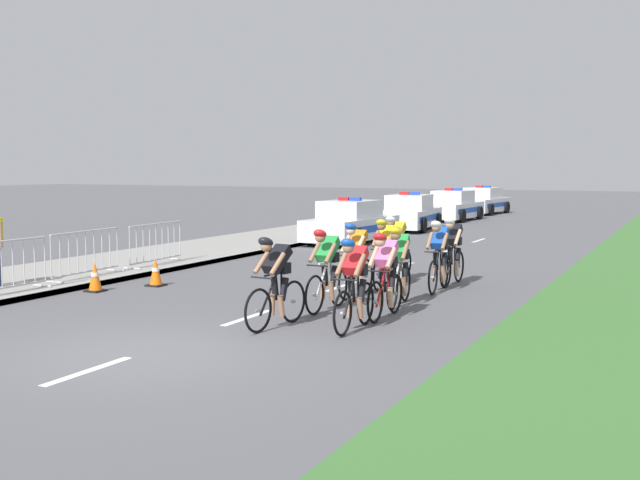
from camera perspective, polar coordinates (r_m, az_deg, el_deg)
name	(u,v)px	position (r m, az deg, el deg)	size (l,w,h in m)	color
ground_plane	(142,353)	(11.55, -12.83, -8.03)	(160.00, 160.00, 0.00)	#56565B
sidewalk_slab	(246,243)	(26.74, -5.40, -0.20)	(3.87, 60.00, 0.12)	gray
kerb_edge	(294,245)	(25.83, -1.88, -0.36)	(0.16, 60.00, 0.13)	#9E9E99
lane_markings_centre	(375,275)	(19.19, 4.03, -2.56)	(0.14, 21.60, 0.01)	white
cyclist_lead	(275,281)	(12.85, -3.27, -2.98)	(0.45, 1.72, 1.56)	black
cyclist_second	(354,283)	(12.64, 2.51, -3.12)	(0.42, 1.72, 1.56)	black
cyclist_third	(327,268)	(14.36, 0.48, -2.08)	(0.42, 1.72, 1.56)	black
cyclist_fourth	(385,274)	(13.68, 4.78, -2.48)	(0.42, 1.72, 1.56)	black
cyclist_fifth	(356,259)	(15.91, 2.63, -1.36)	(0.42, 1.72, 1.56)	black
cyclist_sixth	(399,265)	(14.93, 5.78, -1.82)	(0.45, 1.72, 1.56)	black
cyclist_seventh	(385,252)	(17.12, 4.75, -0.89)	(0.44, 1.72, 1.56)	black
cyclist_eighth	(439,255)	(16.77, 8.65, -1.07)	(0.43, 1.72, 1.56)	black
cyclist_ninth	(396,248)	(18.12, 5.53, -0.55)	(0.44, 1.72, 1.56)	black
cyclist_tenth	(453,250)	(17.73, 9.65, -0.73)	(0.42, 1.72, 1.56)	black
police_car_nearest	(351,223)	(27.15, 2.26, 1.22)	(2.18, 4.49, 1.59)	silver
police_car_second	(410,214)	(32.85, 6.56, 1.91)	(2.27, 4.53, 1.59)	silver
police_car_third	(453,207)	(38.98, 9.70, 2.41)	(2.17, 4.48, 1.59)	silver
police_car_furthest	(483,202)	(44.67, 11.82, 2.74)	(2.30, 4.54, 1.59)	white
crowd_barrier_front	(2,268)	(16.76, -22.20, -1.89)	(0.51, 2.32, 1.07)	#B7BABF
crowd_barrier_middle	(86,254)	(18.74, -16.69, -0.99)	(0.62, 2.32, 1.07)	#B7BABF
crowd_barrier_rear	(156,244)	(20.69, -11.86, -0.29)	(0.65, 2.32, 1.07)	#B7BABF
traffic_cone_near	(156,272)	(17.75, -11.89, -2.31)	(0.36, 0.36, 0.64)	black
traffic_cone_mid	(95,277)	(17.28, -16.08, -2.62)	(0.36, 0.36, 0.64)	black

